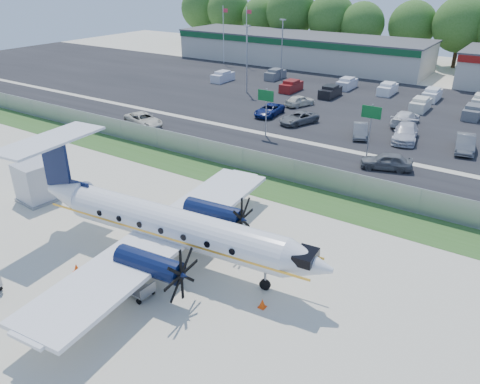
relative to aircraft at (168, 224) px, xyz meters
The scene contains 30 objects.
ground 2.62m from the aircraft, 11.23° to the left, with size 170.00×170.00×0.00m, color beige.
grass_verge 12.47m from the aircraft, 85.50° to the left, with size 170.00×4.00×0.02m, color #2D561E.
access_road 19.37m from the aircraft, 87.13° to the left, with size 170.00×8.00×0.02m, color black.
parking_lot 40.27m from the aircraft, 88.63° to the left, with size 170.00×32.00×0.02m, color black.
perimeter_fence 14.29m from the aircraft, 86.13° to the left, with size 120.00×0.06×1.99m.
building_west 66.30m from the aircraft, 110.33° to the left, with size 46.40×12.40×5.24m.
sign_left 24.18m from the aircraft, 106.95° to the left, with size 1.80×0.26×5.00m.
sign_mid 23.47m from the aircraft, 80.27° to the left, with size 1.80×0.26×5.00m.
flagpole_west 65.41m from the aircraft, 122.35° to the left, with size 1.06×0.12×10.00m.
flagpole_east 62.88m from the aircraft, 118.50° to the left, with size 1.06×0.12×10.00m.
light_pole_nw 42.77m from the aircraft, 116.50° to the left, with size 0.90×0.35×9.09m.
light_pole_sw 51.89m from the aircraft, 111.56° to the left, with size 0.90×0.35×9.09m.
tree_line 74.24m from the aircraft, 89.26° to the left, with size 112.00×6.00×14.00m, color #2D5A1A, non-canonical shape.
aircraft is the anchor object (origin of this frame).
pushback_tug 3.16m from the aircraft, 99.78° to the left, with size 2.50×2.21×1.17m.
baggage_cart_far 4.18m from the aircraft, 77.70° to the right, with size 1.85×1.15×0.96m.
service_container 13.74m from the aircraft, behind, with size 2.91×2.91×2.95m.
cone_nose 7.31m from the aircraft, ahead, with size 0.38×0.38×0.54m.
cone_port_wing 5.85m from the aircraft, 132.95° to the right, with size 0.37×0.37×0.52m.
cone_starboard_wing 7.24m from the aircraft, 101.23° to the left, with size 0.39×0.39×0.55m.
road_car_west 27.40m from the aircraft, 137.27° to the left, with size 2.44×5.28×1.47m, color beige.
road_car_mid 22.25m from the aircraft, 73.18° to the left, with size 1.78×4.42×1.51m, color #595B5E.
parked_car_a 31.79m from the aircraft, 109.36° to the left, with size 2.22×4.82×1.34m, color navy.
parked_car_b 29.63m from the aircraft, 101.84° to the left, with size 2.20×4.77×1.33m, color #595B5E.
parked_car_c 28.53m from the aircraft, 87.30° to the left, with size 1.45×4.16×1.37m, color #595B5E.
parked_car_d 30.38m from the aircraft, 79.30° to the left, with size 2.29×5.64×1.64m, color silver.
parked_car_e 31.92m from the aircraft, 69.24° to the left, with size 1.68×4.83×1.59m, color #595B5E.
parked_car_f 37.07m from the aircraft, 104.73° to the left, with size 1.66×4.13×1.41m, color beige.
parked_car_g 35.35m from the aircraft, 83.31° to the left, with size 2.23×5.47×1.59m, color silver.
far_parking_rows 45.27m from the aircraft, 88.78° to the left, with size 56.00×10.00×1.60m, color gray, non-canonical shape.
Camera 1 is at (15.68, -17.73, 15.91)m, focal length 35.00 mm.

